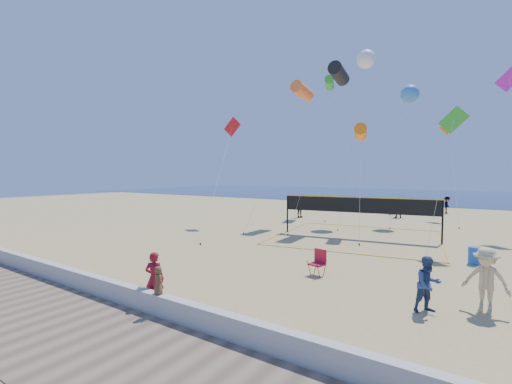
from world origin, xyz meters
The scene contains 25 objects.
ground centered at (0.00, 0.00, 0.00)m, with size 120.00×120.00×0.00m, color tan.
ocean centered at (0.00, 62.00, 0.01)m, with size 140.00×50.00×0.03m, color #10284F.
seawall centered at (0.00, -3.00, 0.30)m, with size 32.00×0.30×0.60m, color beige.
boardwalk centered at (0.00, -5.00, 0.01)m, with size 32.00×3.60×0.03m, color #776251.
woman centered at (-1.27, -2.56, 0.82)m, with size 0.60×0.39×1.64m, color maroon.
toddler centered at (-0.58, -3.00, 1.00)m, with size 0.39×0.25×0.80m, color brown.
bystander_a centered at (5.77, 1.46, 0.81)m, with size 0.79×0.62×1.63m, color navy.
bystander_b centered at (7.16, 2.39, 0.94)m, with size 1.22×0.70×1.89m, color #C7B485.
far_person_0 centered at (-7.00, 18.96, 0.94)m, with size 1.10×0.46×1.88m, color gray.
far_person_1 centered at (0.62, 23.81, 0.89)m, with size 1.66×0.53×1.79m, color gray.
far_person_3 centered at (-0.34, 26.14, 0.75)m, with size 0.73×0.57×1.50m, color gray.
far_person_4 centered at (4.06, 30.22, 0.86)m, with size 1.11×0.64×1.72m, color gray.
camp_chair centered at (1.68, 3.08, 0.58)m, with size 0.65×0.77×1.13m.
trash_barrel centered at (6.80, 8.44, 0.38)m, with size 0.51×0.51×0.77m, color blue.
volleyball_net centered at (0.50, 11.98, 1.77)m, with size 10.79×10.66×2.57m.
kite_0 centered at (-5.22, 15.68, 10.62)m, with size 1.57×7.89×11.29m.
kite_1 centered at (-2.06, 15.29, 11.39)m, with size 2.05×6.44×12.06m.
kite_2 centered at (0.11, 13.64, 6.80)m, with size 1.89×5.06×7.33m.
kite_3 centered at (-9.43, 11.81, 7.25)m, with size 4.29×7.65×8.53m.
kite_4 centered at (5.61, 10.94, 6.39)m, with size 1.48×4.16×7.53m.
kite_5 centered at (8.30, 18.34, 9.63)m, with size 1.67×6.33×11.07m.
kite_6 centered at (-1.46, 20.06, 13.64)m, with size 1.96×7.26×14.40m.
kite_7 centered at (1.84, 21.08, 10.55)m, with size 1.81×5.41×11.28m.
kite_8 centered at (-5.82, 23.01, 12.94)m, with size 2.69×6.73×13.52m.
kite_9 centered at (4.39, 25.85, 7.90)m, with size 2.19×6.93×9.21m.
Camera 1 is at (6.99, -9.41, 4.00)m, focal length 24.00 mm.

